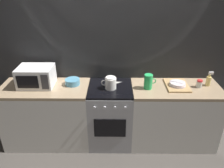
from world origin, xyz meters
TOP-DOWN VIEW (x-y plane):
  - ground_plane at (0.00, 0.00)m, footprint 8.00×8.00m
  - back_wall at (0.00, 0.32)m, footprint 3.60×0.05m
  - counter_left at (-0.90, 0.00)m, footprint 1.20×0.60m
  - stove_unit at (-0.00, -0.00)m, footprint 0.60×0.63m
  - counter_right at (0.90, 0.00)m, footprint 1.20×0.60m
  - microwave at (-1.00, 0.05)m, footprint 0.46×0.35m
  - kettle at (0.01, -0.03)m, footprint 0.28×0.15m
  - mixing_bowl at (-0.52, 0.08)m, footprint 0.20×0.20m
  - pitcher at (0.50, -0.03)m, footprint 0.16×0.11m
  - dish_pile at (0.91, 0.04)m, footprint 0.30×0.40m
  - spice_jar at (1.20, 0.02)m, footprint 0.08×0.08m
  - spray_bottle at (1.34, 0.07)m, footprint 0.08×0.06m

SIDE VIEW (x-z plane):
  - ground_plane at x=0.00m, z-range 0.00..0.00m
  - stove_unit at x=0.00m, z-range 0.00..0.90m
  - counter_left at x=-0.90m, z-range 0.00..0.90m
  - counter_right at x=0.90m, z-range 0.00..0.90m
  - dish_pile at x=0.91m, z-range 0.89..0.96m
  - mixing_bowl at x=-0.52m, z-range 0.90..0.98m
  - spice_jar at x=1.20m, z-range 0.90..1.00m
  - spray_bottle at x=1.34m, z-range 0.88..1.08m
  - kettle at x=0.01m, z-range 0.90..1.06m
  - pitcher at x=0.50m, z-range 0.90..1.10m
  - microwave at x=-1.00m, z-range 0.90..1.17m
  - back_wall at x=0.00m, z-range 0.00..2.40m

